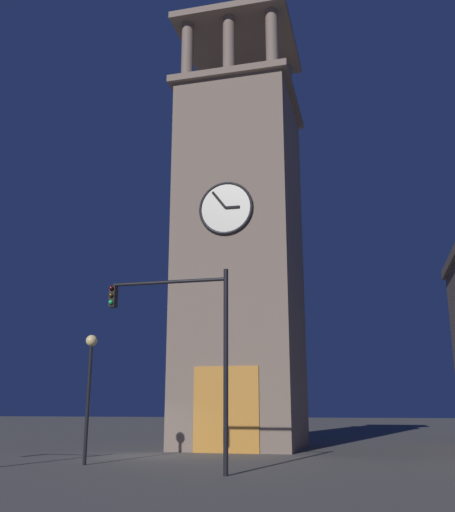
% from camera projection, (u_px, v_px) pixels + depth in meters
% --- Properties ---
extents(ground_plane, '(200.00, 200.00, 0.00)m').
position_uv_depth(ground_plane, '(140.00, 456.00, 25.52)').
color(ground_plane, '#56544F').
extents(clocktower, '(6.78, 7.58, 26.38)m').
position_uv_depth(clocktower, '(241.00, 253.00, 32.92)').
color(clocktower, gray).
rests_on(clocktower, ground_plane).
extents(traffic_signal_mid, '(4.31, 0.41, 6.63)m').
position_uv_depth(traffic_signal_mid, '(189.00, 334.00, 19.48)').
color(traffic_signal_mid, black).
rests_on(traffic_signal_mid, ground_plane).
extents(street_lamp, '(0.44, 0.44, 4.82)m').
position_uv_depth(street_lamp, '(90.00, 372.00, 22.35)').
color(street_lamp, black).
rests_on(street_lamp, ground_plane).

